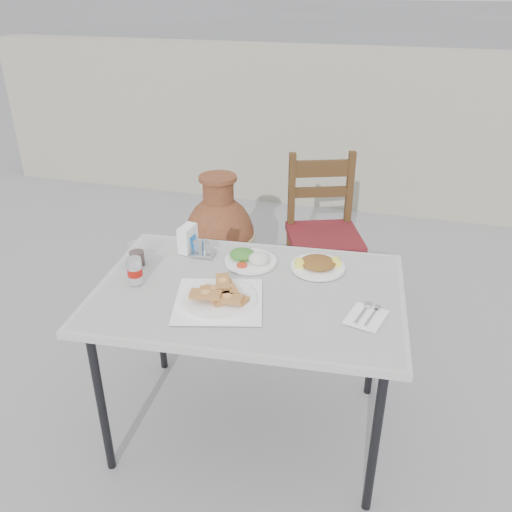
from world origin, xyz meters
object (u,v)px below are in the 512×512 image
(cafe_table, at_px, (249,299))
(chair, at_px, (323,232))
(salad_chopped_plate, at_px, (318,264))
(terracotta_urn, at_px, (220,239))
(soda_can, at_px, (135,271))
(cola_glass, at_px, (137,255))
(pide_plate, at_px, (218,294))
(salad_rice_plate, at_px, (250,258))
(condiment_caddy, at_px, (203,250))
(napkin_holder, at_px, (188,239))

(cafe_table, height_order, chair, chair)
(salad_chopped_plate, xyz_separation_m, terracotta_urn, (-0.69, 0.81, -0.36))
(cafe_table, bearing_deg, soda_can, -169.78)
(cola_glass, bearing_deg, pide_plate, -23.04)
(salad_rice_plate, height_order, chair, chair)
(soda_can, bearing_deg, condiment_caddy, 60.15)
(cola_glass, height_order, condiment_caddy, cola_glass)
(salad_chopped_plate, bearing_deg, chair, 97.30)
(pide_plate, height_order, soda_can, soda_can)
(pide_plate, distance_m, napkin_holder, 0.41)
(napkin_holder, height_order, chair, chair)
(napkin_holder, relative_size, chair, 0.13)
(cafe_table, bearing_deg, pide_plate, -124.75)
(pide_plate, bearing_deg, chair, 81.01)
(soda_can, bearing_deg, cola_glass, 114.40)
(cola_glass, distance_m, terracotta_urn, 1.04)
(pide_plate, xyz_separation_m, napkin_holder, (-0.25, 0.33, 0.03))
(cafe_table, distance_m, terracotta_urn, 1.16)
(pide_plate, relative_size, cola_glass, 4.06)
(cafe_table, xyz_separation_m, salad_rice_plate, (-0.05, 0.19, 0.07))
(cafe_table, relative_size, condiment_caddy, 12.14)
(cola_glass, distance_m, chair, 1.17)
(pide_plate, bearing_deg, soda_can, 173.73)
(terracotta_urn, bearing_deg, pide_plate, -70.39)
(salad_chopped_plate, relative_size, cola_glass, 2.31)
(chair, bearing_deg, salad_chopped_plate, -103.41)
(napkin_holder, bearing_deg, salad_chopped_plate, 7.21)
(chair, distance_m, terracotta_urn, 0.59)
(cafe_table, xyz_separation_m, salad_chopped_plate, (0.21, 0.21, 0.06))
(salad_rice_plate, relative_size, condiment_caddy, 2.13)
(cola_glass, bearing_deg, soda_can, -65.60)
(cafe_table, bearing_deg, salad_rice_plate, 105.26)
(napkin_holder, distance_m, condiment_caddy, 0.08)
(cola_glass, xyz_separation_m, condiment_caddy, (0.22, 0.15, -0.02))
(salad_chopped_plate, distance_m, condiment_caddy, 0.46)
(soda_can, bearing_deg, napkin_holder, 73.43)
(salad_rice_plate, xyz_separation_m, salad_chopped_plate, (0.26, 0.03, -0.00))
(chair, relative_size, terracotta_urn, 1.20)
(chair, bearing_deg, terracotta_urn, 160.93)
(pide_plate, height_order, chair, chair)
(soda_can, relative_size, terracotta_urn, 0.14)
(napkin_holder, relative_size, terracotta_urn, 0.15)
(cafe_table, bearing_deg, cola_glass, 173.14)
(condiment_caddy, distance_m, chair, 0.94)
(soda_can, distance_m, chair, 1.26)
(salad_rice_plate, xyz_separation_m, cola_glass, (-0.42, -0.13, 0.02))
(cola_glass, height_order, terracotta_urn, cola_glass)
(pide_plate, xyz_separation_m, cola_glass, (-0.39, 0.17, 0.01))
(salad_rice_plate, bearing_deg, salad_chopped_plate, 5.68)
(salad_rice_plate, xyz_separation_m, terracotta_urn, (-0.43, 0.83, -0.36))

